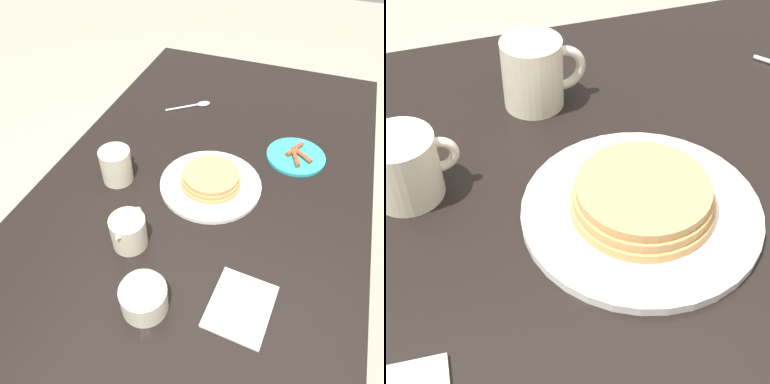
% 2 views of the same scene
% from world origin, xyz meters
% --- Properties ---
extents(dining_table, '(1.43, 0.88, 0.72)m').
position_xyz_m(dining_table, '(0.00, 0.00, 0.61)').
color(dining_table, black).
rests_on(dining_table, ground_plane).
extents(pancake_plate, '(0.28, 0.28, 0.05)m').
position_xyz_m(pancake_plate, '(-0.05, -0.02, 0.74)').
color(pancake_plate, white).
rests_on(pancake_plate, dining_table).
extents(coffee_mug, '(0.12, 0.08, 0.10)m').
position_xyz_m(coffee_mug, '(-0.11, 0.24, 0.77)').
color(coffee_mug, beige).
rests_on(coffee_mug, dining_table).
extents(creamer_pitcher, '(0.12, 0.08, 0.09)m').
position_xyz_m(creamer_pitcher, '(-0.30, 0.10, 0.77)').
color(creamer_pitcher, beige).
rests_on(creamer_pitcher, dining_table).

